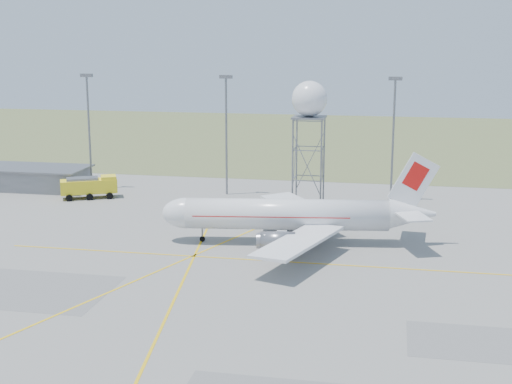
# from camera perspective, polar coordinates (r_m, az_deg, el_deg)

# --- Properties ---
(ground) EXTENTS (400.00, 400.00, 0.00)m
(ground) POSITION_cam_1_polar(r_m,az_deg,el_deg) (60.82, -7.68, -13.73)
(ground) COLOR gray
(ground) RESTS_ON ground
(grass_strip) EXTENTS (400.00, 120.00, 0.03)m
(grass_strip) POSITION_cam_1_polar(r_m,az_deg,el_deg) (194.34, 5.60, 4.29)
(grass_strip) COLOR #4C6034
(grass_strip) RESTS_ON ground
(building_grey) EXTENTS (19.00, 10.00, 3.90)m
(building_grey) POSITION_cam_1_polar(r_m,az_deg,el_deg) (134.04, -17.28, 1.09)
(building_grey) COLOR gray
(building_grey) RESTS_ON ground
(mast_a) EXTENTS (2.20, 0.50, 20.50)m
(mast_a) POSITION_cam_1_polar(r_m,az_deg,el_deg) (129.91, -13.24, 5.49)
(mast_a) COLOR slate
(mast_a) RESTS_ON ground
(mast_b) EXTENTS (2.20, 0.50, 20.50)m
(mast_b) POSITION_cam_1_polar(r_m,az_deg,el_deg) (121.84, -2.40, 5.38)
(mast_b) COLOR slate
(mast_b) RESTS_ON ground
(mast_c) EXTENTS (2.20, 0.50, 20.50)m
(mast_c) POSITION_cam_1_polar(r_m,az_deg,el_deg) (118.55, 10.94, 4.98)
(mast_c) COLOR slate
(mast_c) RESTS_ON ground
(airliner_main) EXTENTS (36.09, 34.80, 12.29)m
(airliner_main) POSITION_cam_1_polar(r_m,az_deg,el_deg) (93.66, 2.85, -1.87)
(airliner_main) COLOR silver
(airliner_main) RESTS_ON ground
(radar_tower) EXTENTS (5.55, 5.55, 20.10)m
(radar_tower) POSITION_cam_1_polar(r_m,az_deg,el_deg) (112.39, 4.25, 4.38)
(radar_tower) COLOR slate
(radar_tower) RESTS_ON ground
(fire_truck) EXTENTS (9.72, 6.85, 3.72)m
(fire_truck) POSITION_cam_1_polar(r_m,az_deg,el_deg) (123.57, -13.10, 0.33)
(fire_truck) COLOR yellow
(fire_truck) RESTS_ON ground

